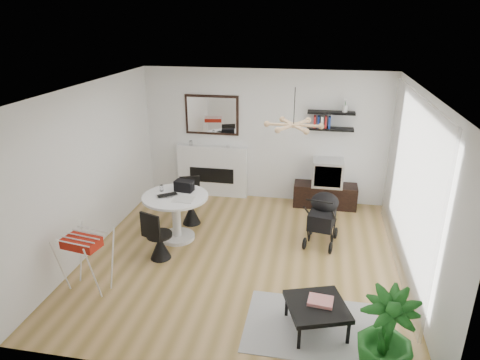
% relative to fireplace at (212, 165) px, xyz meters
% --- Properties ---
extents(floor, '(5.00, 5.00, 0.00)m').
position_rel_fireplace_xyz_m(floor, '(1.10, -2.42, -0.69)').
color(floor, olive).
rests_on(floor, ground).
extents(ceiling, '(5.00, 5.00, 0.00)m').
position_rel_fireplace_xyz_m(ceiling, '(1.10, -2.42, 2.01)').
color(ceiling, white).
rests_on(ceiling, wall_back).
extents(wall_back, '(5.00, 0.00, 5.00)m').
position_rel_fireplace_xyz_m(wall_back, '(1.10, 0.08, 0.66)').
color(wall_back, white).
rests_on(wall_back, floor).
extents(wall_left, '(0.00, 5.00, 5.00)m').
position_rel_fireplace_xyz_m(wall_left, '(-1.40, -2.42, 0.66)').
color(wall_left, white).
rests_on(wall_left, floor).
extents(wall_right, '(0.00, 5.00, 5.00)m').
position_rel_fireplace_xyz_m(wall_right, '(3.60, -2.42, 0.66)').
color(wall_right, white).
rests_on(wall_right, floor).
extents(sheer_curtain, '(0.04, 3.60, 2.60)m').
position_rel_fireplace_xyz_m(sheer_curtain, '(3.50, -2.22, 0.66)').
color(sheer_curtain, white).
rests_on(sheer_curtain, wall_right).
extents(fireplace, '(1.50, 0.17, 2.16)m').
position_rel_fireplace_xyz_m(fireplace, '(0.00, 0.00, 0.00)').
color(fireplace, white).
rests_on(fireplace, floor).
extents(shelf_lower, '(0.90, 0.25, 0.04)m').
position_rel_fireplace_xyz_m(shelf_lower, '(2.39, -0.05, 0.91)').
color(shelf_lower, black).
rests_on(shelf_lower, wall_back).
extents(shelf_upper, '(0.90, 0.25, 0.04)m').
position_rel_fireplace_xyz_m(shelf_upper, '(2.39, -0.05, 1.23)').
color(shelf_upper, black).
rests_on(shelf_upper, wall_back).
extents(pendant_lamp, '(0.90, 0.90, 0.10)m').
position_rel_fireplace_xyz_m(pendant_lamp, '(1.80, -2.12, 1.46)').
color(pendant_lamp, tan).
rests_on(pendant_lamp, ceiling).
extents(tv_console, '(1.26, 0.44, 0.47)m').
position_rel_fireplace_xyz_m(tv_console, '(2.39, -0.15, -0.45)').
color(tv_console, black).
rests_on(tv_console, floor).
extents(crt_tv, '(0.60, 0.53, 0.53)m').
position_rel_fireplace_xyz_m(crt_tv, '(2.41, -0.16, 0.05)').
color(crt_tv, silver).
rests_on(crt_tv, tv_console).
extents(dining_table, '(1.12, 1.12, 0.82)m').
position_rel_fireplace_xyz_m(dining_table, '(-0.14, -2.02, -0.15)').
color(dining_table, white).
rests_on(dining_table, floor).
extents(laptop, '(0.40, 0.37, 0.03)m').
position_rel_fireplace_xyz_m(laptop, '(-0.24, -2.09, 0.15)').
color(laptop, black).
rests_on(laptop, dining_table).
extents(black_bag, '(0.34, 0.23, 0.19)m').
position_rel_fireplace_xyz_m(black_bag, '(-0.05, -1.79, 0.23)').
color(black_bag, black).
rests_on(black_bag, dining_table).
extents(newspaper, '(0.34, 0.28, 0.01)m').
position_rel_fireplace_xyz_m(newspaper, '(0.05, -2.15, 0.14)').
color(newspaper, white).
rests_on(newspaper, dining_table).
extents(drinking_glass, '(0.06, 0.06, 0.11)m').
position_rel_fireplace_xyz_m(drinking_glass, '(-0.44, -1.86, 0.19)').
color(drinking_glass, white).
rests_on(drinking_glass, dining_table).
extents(chair_far, '(0.45, 0.47, 0.87)m').
position_rel_fireplace_xyz_m(chair_far, '(-0.07, -1.38, -0.41)').
color(chair_far, black).
rests_on(chair_far, floor).
extents(chair_near, '(0.45, 0.46, 0.86)m').
position_rel_fireplace_xyz_m(chair_near, '(-0.21, -2.70, -0.41)').
color(chair_near, black).
rests_on(chair_near, floor).
extents(drying_rack, '(0.66, 0.63, 0.87)m').
position_rel_fireplace_xyz_m(drying_rack, '(-0.90, -3.66, -0.23)').
color(drying_rack, white).
rests_on(drying_rack, floor).
extents(stroller, '(0.61, 0.84, 0.97)m').
position_rel_fireplace_xyz_m(stroller, '(2.33, -1.67, -0.27)').
color(stroller, black).
rests_on(stroller, floor).
extents(rug, '(1.67, 1.21, 0.01)m').
position_rel_fireplace_xyz_m(rug, '(2.25, -3.90, -0.68)').
color(rug, '#B0B0B0').
rests_on(rug, floor).
extents(coffee_table, '(0.89, 0.89, 0.36)m').
position_rel_fireplace_xyz_m(coffee_table, '(2.29, -3.93, -0.36)').
color(coffee_table, black).
rests_on(coffee_table, rug).
extents(magazines, '(0.33, 0.27, 0.04)m').
position_rel_fireplace_xyz_m(magazines, '(2.33, -3.88, -0.29)').
color(magazines, '#E0383A').
rests_on(magazines, coffee_table).
extents(potted_plant, '(0.76, 0.76, 1.07)m').
position_rel_fireplace_xyz_m(potted_plant, '(3.00, -4.54, -0.15)').
color(potted_plant, '#1B611D').
rests_on(potted_plant, floor).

